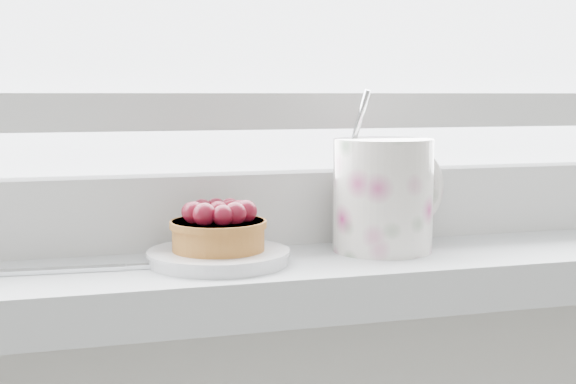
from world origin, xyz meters
name	(u,v)px	position (x,y,z in m)	size (l,w,h in m)	color
saucer	(219,257)	(-0.08, 1.88, 0.95)	(0.12, 0.12, 0.01)	white
raspberry_tart	(218,228)	(-0.08, 1.88, 0.97)	(0.08, 0.08, 0.04)	#985921
floral_mug	(385,192)	(0.08, 1.90, 1.00)	(0.14, 0.12, 0.15)	white
fork	(103,268)	(-0.18, 1.88, 0.94)	(0.22, 0.04, 0.00)	silver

